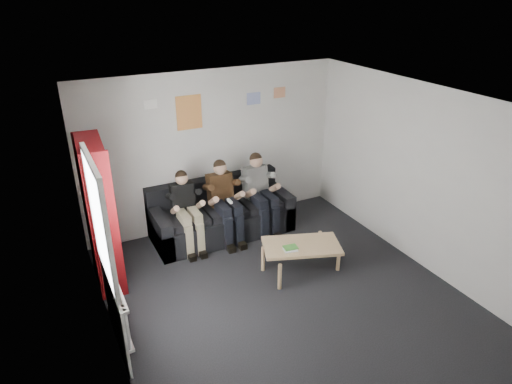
# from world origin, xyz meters

# --- Properties ---
(room_shell) EXTENTS (5.00, 5.00, 5.00)m
(room_shell) POSITION_xyz_m (0.00, 0.00, 1.35)
(room_shell) COLOR black
(room_shell) RESTS_ON ground
(sofa) EXTENTS (2.34, 0.96, 0.91)m
(sofa) POSITION_xyz_m (-0.09, 2.06, 0.33)
(sofa) COLOR black
(sofa) RESTS_ON ground
(bookshelf) EXTENTS (0.32, 0.95, 2.11)m
(bookshelf) POSITION_xyz_m (-2.06, 1.55, 1.06)
(bookshelf) COLOR maroon
(bookshelf) RESTS_ON ground
(coffee_table) EXTENTS (1.12, 0.61, 0.45)m
(coffee_table) POSITION_xyz_m (0.52, 0.48, 0.39)
(coffee_table) COLOR tan
(coffee_table) RESTS_ON ground
(game_cases) EXTENTS (0.22, 0.17, 0.03)m
(game_cases) POSITION_xyz_m (0.31, 0.44, 0.46)
(game_cases) COLOR silver
(game_cases) RESTS_ON coffee_table
(person_left) EXTENTS (0.37, 0.78, 1.28)m
(person_left) POSITION_xyz_m (-0.75, 1.85, 0.65)
(person_left) COLOR black
(person_left) RESTS_ON sofa
(person_middle) EXTENTS (0.40, 0.85, 1.35)m
(person_middle) POSITION_xyz_m (-0.09, 1.85, 0.68)
(person_middle) COLOR #492D18
(person_middle) RESTS_ON sofa
(person_right) EXTENTS (0.40, 0.86, 1.36)m
(person_right) POSITION_xyz_m (0.56, 1.85, 0.68)
(person_right) COLOR silver
(person_right) RESTS_ON sofa
(radiator) EXTENTS (0.10, 0.64, 0.60)m
(radiator) POSITION_xyz_m (-2.15, 0.20, 0.35)
(radiator) COLOR silver
(radiator) RESTS_ON ground
(window) EXTENTS (0.05, 1.30, 2.36)m
(window) POSITION_xyz_m (-2.22, 0.20, 1.03)
(window) COLOR white
(window) RESTS_ON room_shell
(poster_large) EXTENTS (0.42, 0.01, 0.55)m
(poster_large) POSITION_xyz_m (-0.40, 2.49, 2.05)
(poster_large) COLOR #ECE853
(poster_large) RESTS_ON room_shell
(poster_blue) EXTENTS (0.25, 0.01, 0.20)m
(poster_blue) POSITION_xyz_m (0.75, 2.49, 2.15)
(poster_blue) COLOR blue
(poster_blue) RESTS_ON room_shell
(poster_pink) EXTENTS (0.22, 0.01, 0.18)m
(poster_pink) POSITION_xyz_m (1.25, 2.49, 2.20)
(poster_pink) COLOR #C43D85
(poster_pink) RESTS_ON room_shell
(poster_sign) EXTENTS (0.20, 0.01, 0.14)m
(poster_sign) POSITION_xyz_m (-1.00, 2.49, 2.25)
(poster_sign) COLOR white
(poster_sign) RESTS_ON room_shell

